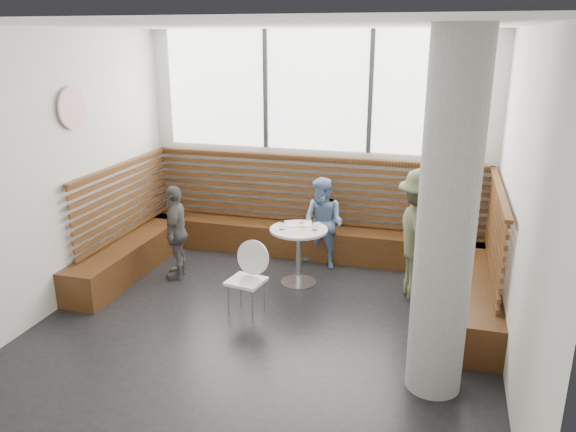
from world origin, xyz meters
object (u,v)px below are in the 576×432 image
(adult_man, at_px, (420,235))
(concrete_column, at_px, (447,222))
(child_left, at_px, (176,232))
(cafe_table, at_px, (299,244))
(cafe_chair, at_px, (248,273))
(child_back, at_px, (323,223))

(adult_man, bearing_deg, concrete_column, 168.89)
(child_left, bearing_deg, concrete_column, 50.03)
(cafe_table, xyz_separation_m, adult_man, (1.51, 0.01, 0.27))
(cafe_chair, bearing_deg, child_back, 81.59)
(child_left, bearing_deg, cafe_chair, 45.84)
(cafe_chair, distance_m, adult_man, 2.11)
(concrete_column, xyz_separation_m, cafe_chair, (-2.14, 0.91, -1.10))
(cafe_chair, distance_m, child_back, 1.69)
(concrete_column, xyz_separation_m, cafe_table, (-1.78, 1.85, -1.05))
(cafe_table, relative_size, cafe_chair, 0.89)
(concrete_column, xyz_separation_m, child_left, (-3.40, 1.64, -0.97))
(adult_man, height_order, child_left, adult_man)
(cafe_table, distance_m, adult_man, 1.53)
(cafe_chair, height_order, child_left, child_left)
(concrete_column, relative_size, adult_man, 1.96)
(cafe_table, xyz_separation_m, child_back, (0.18, 0.66, 0.09))
(cafe_chair, bearing_deg, concrete_column, -13.00)
(concrete_column, bearing_deg, cafe_table, 133.89)
(concrete_column, distance_m, child_left, 3.90)
(concrete_column, height_order, cafe_chair, concrete_column)
(concrete_column, xyz_separation_m, adult_man, (-0.27, 1.86, -0.79))
(child_left, bearing_deg, adult_man, 79.73)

